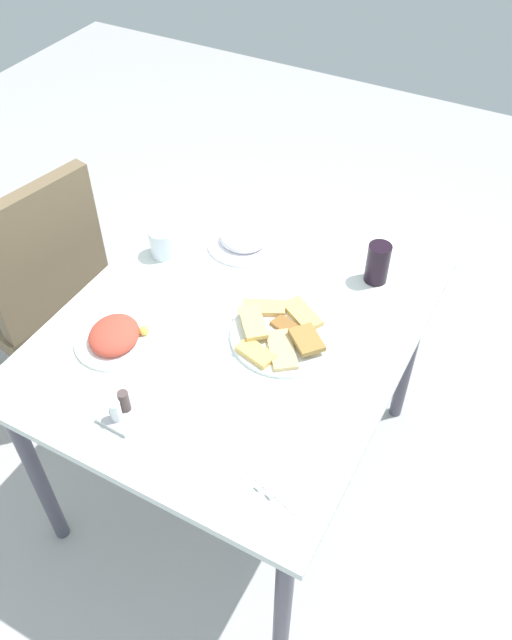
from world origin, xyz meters
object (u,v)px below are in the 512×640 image
object	(u,v)px
dining_chair	(36,281)
fork	(301,472)
dining_table	(238,342)
salad_plate_greens	(115,336)
salad_plate_rice	(243,240)
pide_platter	(283,333)
spoon	(286,465)
soda_can	(378,263)
drinking_glass	(163,242)
paper_napkin	(293,469)
condiment_caddy	(121,411)

from	to	relation	value
dining_chair	fork	world-z (taller)	dining_chair
dining_table	salad_plate_greens	bearing A→B (deg)	130.88
salad_plate_rice	salad_plate_greens	bearing A→B (deg)	169.20
dining_chair	salad_plate_greens	bearing A→B (deg)	-112.49
pide_platter	fork	bearing A→B (deg)	-147.85
salad_plate_rice	fork	world-z (taller)	salad_plate_rice
dining_table	fork	size ratio (longest dim) A/B	5.69
fork	spoon	world-z (taller)	same
salad_plate_rice	soda_can	distance (m)	0.42
drinking_glass	dining_table	bearing A→B (deg)	-113.76
salad_plate_greens	salad_plate_rice	bearing A→B (deg)	-10.80
pide_platter	paper_napkin	xyz separation A→B (m)	(-0.35, -0.20, -0.01)
dining_table	soda_can	distance (m)	0.45
spoon	fork	bearing A→B (deg)	-70.05
condiment_caddy	fork	bearing A→B (deg)	-81.95
salad_plate_greens	salad_plate_rice	world-z (taller)	same
salad_plate_greens	spoon	size ratio (longest dim) A/B	1.19
salad_plate_rice	condiment_caddy	bearing A→B (deg)	-174.85
drinking_glass	paper_napkin	world-z (taller)	drinking_glass
paper_napkin	condiment_caddy	size ratio (longest dim) A/B	1.67
soda_can	spoon	bearing A→B (deg)	-175.81
salad_plate_rice	soda_can	bearing A→B (deg)	-84.39
paper_napkin	drinking_glass	bearing A→B (deg)	54.04
pide_platter	condiment_caddy	bearing A→B (deg)	152.22
dining_table	pide_platter	distance (m)	0.16
salad_plate_rice	paper_napkin	xyz separation A→B (m)	(-0.63, -0.48, -0.02)
dining_table	pide_platter	bearing A→B (deg)	-85.09
soda_can	drinking_glass	xyz separation A→B (m)	(-0.19, 0.60, -0.02)
salad_plate_rice	spoon	distance (m)	0.78
pide_platter	drinking_glass	world-z (taller)	drinking_glass
pide_platter	fork	world-z (taller)	pide_platter
pide_platter	salad_plate_greens	distance (m)	0.44
dining_chair	fork	xyz separation A→B (m)	(-0.34, -1.12, 0.19)
salad_plate_greens	fork	xyz separation A→B (m)	(-0.13, -0.59, -0.01)
dining_chair	condiment_caddy	world-z (taller)	dining_chair
pide_platter	soda_can	world-z (taller)	soda_can
pide_platter	condiment_caddy	world-z (taller)	condiment_caddy
pide_platter	soda_can	distance (m)	0.36
dining_chair	paper_napkin	world-z (taller)	dining_chair
drinking_glass	condiment_caddy	xyz separation A→B (m)	(-0.55, -0.25, -0.02)
dining_chair	spoon	size ratio (longest dim) A/B	5.30
salad_plate_greens	paper_napkin	size ratio (longest dim) A/B	1.34
drinking_glass	condiment_caddy	bearing A→B (deg)	-155.31
drinking_glass	paper_napkin	distance (m)	0.83
dining_chair	salad_plate_greens	xyz separation A→B (m)	(-0.22, -0.53, 0.20)
dining_table	spoon	size ratio (longest dim) A/B	6.11
salad_plate_greens	condiment_caddy	size ratio (longest dim) A/B	2.24
dining_chair	salad_plate_rice	distance (m)	0.72
soda_can	spoon	world-z (taller)	soda_can
salad_plate_greens	fork	bearing A→B (deg)	-101.90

